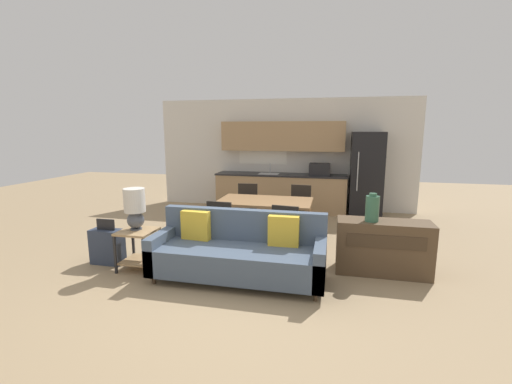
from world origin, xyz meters
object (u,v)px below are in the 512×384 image
Objects in this scene: suitcase at (107,246)px; credenza at (383,247)px; table_lamp at (135,207)px; dining_chair_far_left at (247,203)px; dining_chair_far_right at (300,205)px; refrigerator at (366,174)px; side_table at (138,243)px; couch at (239,253)px; dining_chair_near_left at (222,224)px; dining_chair_near_right at (287,229)px; dining_table at (265,203)px; vase at (372,208)px.

credenza is at bearing 7.79° from suitcase.
table_lamp is 0.67× the size of dining_chair_far_left.
suitcase is at bearing -131.02° from dining_chair_far_right.
refrigerator reaches higher than credenza.
side_table is 0.52m from table_lamp.
dining_chair_far_left is (0.97, 2.43, 0.11)m from side_table.
side_table is 0.65× the size of dining_chair_far_left.
suitcase is at bearing -172.21° from credenza.
dining_chair_near_left is at bearing 121.23° from couch.
credenza is 1.36m from dining_chair_near_right.
table_lamp reaches higher than dining_chair_far_right.
side_table is 2.62m from dining_chair_far_left.
couch is 1.48m from side_table.
refrigerator is 3.37× the size of side_table.
couch is at bearing -83.91° from dining_chair_far_left.
dining_table is 2.23m from table_lamp.
dining_chair_near_right is at bearing 20.07° from table_lamp.
dining_chair_far_right is at bearing 58.03° from dining_table.
table_lamp reaches higher than dining_chair_near_right.
suitcase is (-1.52, -2.35, -0.22)m from dining_chair_far_left.
dining_table is at bearing 147.35° from vase.
couch is 2.04m from suitcase.
dining_chair_far_right is 1.00× the size of dining_chair_near_left.
refrigerator is 3.42m from vase.
vase is 2.92m from dining_chair_far_left.
refrigerator is 2.19× the size of dining_chair_near_right.
dining_chair_far_left is 2.81m from suitcase.
couch is at bearing 62.74° from dining_chair_near_right.
credenza is 1.42× the size of dining_chair_far_right.
table_lamp reaches higher than dining_chair_far_left.
couch is 2.58× the size of dining_chair_near_right.
dining_table is 2.88× the size of side_table.
suitcase reaches higher than side_table.
dining_chair_near_right is 1.04m from dining_chair_near_left.
dining_chair_far_right is 3.54m from suitcase.
dining_chair_near_right is (2.01, 0.78, 0.11)m from side_table.
dining_chair_far_right is at bearing 43.11° from suitcase.
dining_table is 0.98m from dining_chair_near_left.
side_table is (-1.48, -0.01, 0.03)m from couch.
dining_chair_near_left is 1.29× the size of suitcase.
dining_chair_far_right is at bearing 50.03° from table_lamp.
dining_chair_near_left is (0.00, -1.59, 0.00)m from dining_chair_far_left.
side_table is at bearing -132.23° from dining_table.
side_table is 1.29m from dining_chair_near_left.
table_lamp is 2.21m from dining_chair_near_right.
vase reaches higher than dining_chair_near_right.
side_table is at bearing -7.93° from suitcase.
dining_chair_far_right is (2.02, 2.49, 0.11)m from side_table.
table_lamp is 0.67× the size of dining_chair_near_left.
side_table is 3.27m from vase.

